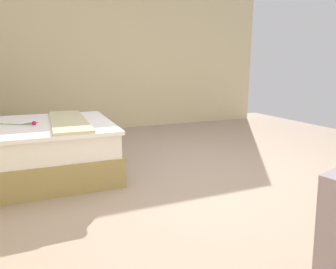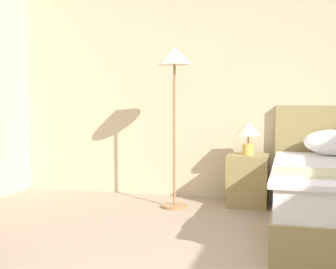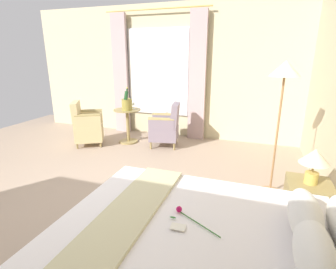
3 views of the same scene
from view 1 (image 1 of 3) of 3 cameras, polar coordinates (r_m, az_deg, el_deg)
name	(u,v)px [view 1 (image 1 of 3)]	position (r m, az deg, el deg)	size (l,w,h in m)	color
ground_plane	(197,177)	(3.52, 5.62, -8.04)	(8.01, 8.01, 0.00)	tan
wall_far_side	(123,58)	(6.42, -8.58, 14.15)	(0.12, 6.31, 2.88)	#C9BB91
bed	(5,149)	(3.82, -28.57, -2.36)	(1.66, 2.25, 1.12)	#95824D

